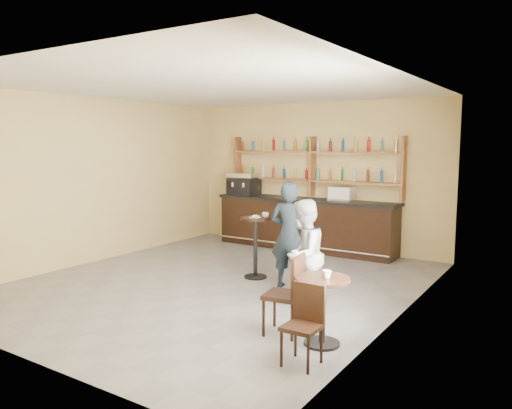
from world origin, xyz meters
The scene contains 23 objects.
floor centered at (0.00, 0.00, 0.00)m, with size 7.00×7.00×0.00m, color slate.
ceiling centered at (0.00, 0.00, 3.20)m, with size 7.00×7.00×0.00m, color white.
wall_back centered at (0.00, 3.50, 1.60)m, with size 7.00×7.00×0.00m, color tan.
wall_front centered at (0.00, -3.50, 1.60)m, with size 7.00×7.00×0.00m, color tan.
wall_left centered at (-3.00, 0.00, 1.60)m, with size 7.00×7.00×0.00m, color tan.
wall_right centered at (3.00, 0.00, 1.60)m, with size 7.00×7.00×0.00m, color tan.
window_pane centered at (2.99, -1.20, 1.70)m, with size 2.00×2.00×0.00m, color white.
window_frame centered at (2.99, -1.20, 1.70)m, with size 0.04×1.70×2.10m, color black, non-canonical shape.
shelf_unit centered at (0.00, 3.37, 1.81)m, with size 4.00×0.26×1.40m, color brown, non-canonical shape.
liquor_bottles centered at (0.00, 3.37, 1.98)m, with size 3.68×0.10×1.00m, color #8C5919, non-canonical shape.
bar_counter centered at (-0.05, 3.15, 0.56)m, with size 4.13×0.81×1.12m, color black, non-canonical shape.
espresso_machine centered at (-1.67, 3.15, 1.37)m, with size 0.71×0.45×0.50m, color black, non-canonical shape.
pastry_case centered at (0.81, 3.15, 1.27)m, with size 0.50×0.40×0.30m, color silver, non-canonical shape.
pedestal_table centered at (0.31, 0.60, 0.53)m, with size 0.51×0.51×1.06m, color black, non-canonical shape.
napkin centered at (0.31, 0.60, 1.06)m, with size 0.17×0.17×0.00m, color white.
donut centered at (0.32, 0.59, 1.08)m, with size 0.11×0.11×0.04m, color #C28447.
cup_pedestal centered at (0.45, 0.70, 1.10)m, with size 0.11×0.11×0.09m, color white.
man_main centered at (1.10, 0.39, 0.86)m, with size 0.63×0.41×1.72m, color black.
cafe_table centered at (2.54, -1.40, 0.40)m, with size 0.63×0.63×0.80m, color black, non-canonical shape.
cup_cafe centered at (2.59, -1.40, 0.84)m, with size 0.10×0.10×0.09m, color white.
chair_west centered at (1.99, -1.35, 0.49)m, with size 0.43×0.43×0.99m, color black, non-canonical shape.
chair_south centered at (2.59, -2.00, 0.42)m, with size 0.37×0.37×0.85m, color black, non-canonical shape.
patron_second centered at (1.77, -0.40, 0.78)m, with size 0.76×0.59×1.55m, color #98989D.
Camera 1 is at (4.92, -6.46, 2.33)m, focal length 35.00 mm.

